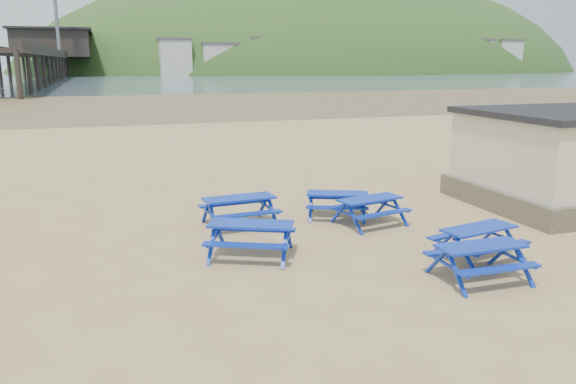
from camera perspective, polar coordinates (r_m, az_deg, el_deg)
name	(u,v)px	position (r m, az deg, el deg)	size (l,w,h in m)	color
ground	(298,241)	(15.07, 0.99, -5.00)	(400.00, 400.00, 0.00)	tan
wet_sand	(143,102)	(68.84, -14.47, 8.83)	(400.00, 400.00, 0.00)	brown
sea	(115,77)	(183.63, -17.14, 11.11)	(400.00, 400.00, 0.00)	#495B68
picnic_table_blue_a	(239,211)	(16.39, -4.96, -1.97)	(2.18, 1.81, 0.86)	#0F1A95
picnic_table_blue_b	(337,205)	(17.30, 5.01, -1.31)	(2.29, 2.09, 0.78)	#0F1A95
picnic_table_blue_c	(370,211)	(16.63, 8.28, -1.95)	(2.19, 1.90, 0.80)	#0F1A95
picnic_table_blue_d	(251,240)	(13.82, -3.78, -4.86)	(2.55, 2.36, 0.86)	#0F1A95
picnic_table_blue_e	(480,262)	(13.05, 18.89, -6.77)	(1.95, 1.58, 0.81)	#0F1A95
picnic_table_blue_f	(478,243)	(14.38, 18.73, -4.94)	(2.18, 1.89, 0.80)	#0F1A95
pier	(53,59)	(192.20, -22.80, 12.38)	(24.00, 220.00, 39.29)	black
headland_town	(318,94)	(261.40, 3.03, 9.92)	(264.00, 144.00, 108.00)	#2D4C1E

